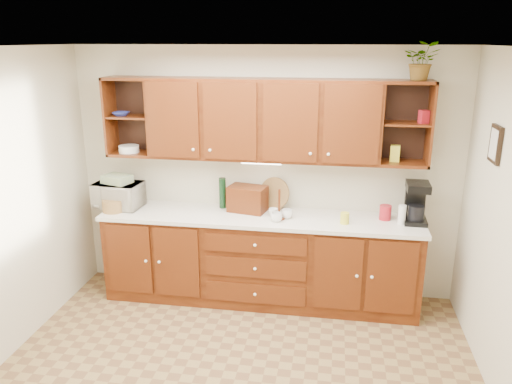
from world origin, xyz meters
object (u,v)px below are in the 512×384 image
(microwave, at_px, (118,195))
(coffee_maker, at_px, (416,203))
(bread_box, at_px, (248,199))
(potted_plant, at_px, (422,61))

(microwave, bearing_deg, coffee_maker, 5.13)
(bread_box, relative_size, coffee_maker, 0.95)
(coffee_maker, bearing_deg, bread_box, -179.76)
(coffee_maker, bearing_deg, microwave, -177.27)
(coffee_maker, bearing_deg, potted_plant, 151.31)
(bread_box, distance_m, potted_plant, 2.12)
(microwave, relative_size, bread_box, 1.27)
(microwave, xyz_separation_m, coffee_maker, (3.04, 0.04, 0.06))
(coffee_maker, distance_m, potted_plant, 1.33)
(bread_box, relative_size, potted_plant, 1.10)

